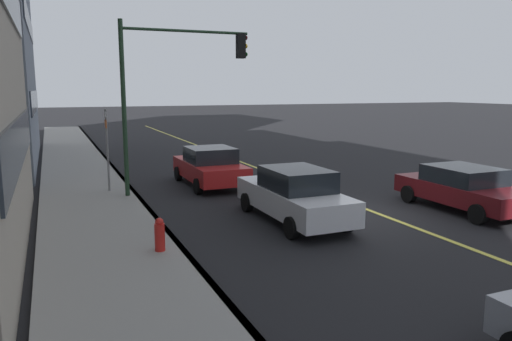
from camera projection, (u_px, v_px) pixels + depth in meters
ground at (376, 213)px, 15.55m from camera, size 200.00×200.00×0.00m
sidewalk_slab at (107, 241)px, 12.39m from camera, size 80.00×3.30×0.15m
curb_edge at (168, 234)px, 12.99m from camera, size 80.00×0.16×0.15m
lane_stripe_center at (376, 213)px, 15.55m from camera, size 80.00×0.16×0.01m
car_white at (294, 195)px, 14.44m from camera, size 4.79×1.91×1.61m
car_red at (210, 166)px, 19.89m from camera, size 4.60×2.10×1.56m
car_maroon at (464, 188)px, 15.86m from camera, size 4.54×2.12×1.41m
traffic_light_mast at (172, 78)px, 17.39m from camera, size 0.28×4.69×6.21m
street_sign_post at (107, 145)px, 17.96m from camera, size 0.60×0.08×3.18m
fire_hydrant at (160, 238)px, 11.42m from camera, size 0.24×0.24×0.94m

